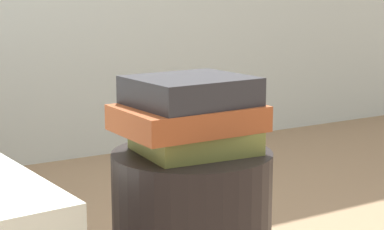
# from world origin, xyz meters

# --- Properties ---
(book_olive) EXTENTS (0.24, 0.21, 0.05)m
(book_olive) POSITION_xyz_m (0.01, -0.00, 0.54)
(book_olive) COLOR olive
(book_olive) RESTS_ON side_table
(book_rust) EXTENTS (0.28, 0.21, 0.05)m
(book_rust) POSITION_xyz_m (-0.01, 0.00, 0.59)
(book_rust) COLOR #994723
(book_rust) RESTS_ON book_olive
(book_charcoal) EXTENTS (0.24, 0.21, 0.06)m
(book_charcoal) POSITION_xyz_m (0.00, 0.01, 0.65)
(book_charcoal) COLOR #28282D
(book_charcoal) RESTS_ON book_rust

